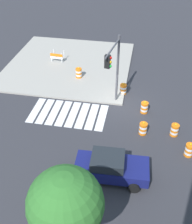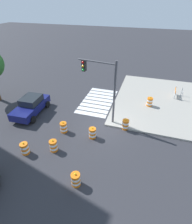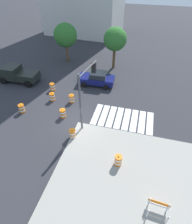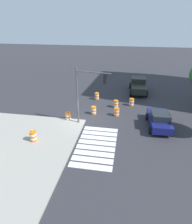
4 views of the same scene
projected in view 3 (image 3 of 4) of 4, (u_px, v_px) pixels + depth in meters
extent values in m
plane|color=#2D2D33|center=(78.00, 123.00, 17.50)|extent=(120.00, 120.00, 0.00)
cube|color=#9E998E|center=(135.00, 201.00, 11.85)|extent=(12.00, 12.00, 0.15)
cube|color=silver|center=(97.00, 114.00, 18.55)|extent=(0.60, 3.20, 0.02)
cube|color=silver|center=(104.00, 115.00, 18.41)|extent=(0.60, 3.20, 0.02)
cube|color=silver|center=(111.00, 116.00, 18.26)|extent=(0.60, 3.20, 0.02)
cube|color=silver|center=(119.00, 118.00, 18.11)|extent=(0.60, 3.20, 0.02)
cube|color=silver|center=(126.00, 119.00, 17.96)|extent=(0.60, 3.20, 0.02)
cube|color=silver|center=(134.00, 120.00, 17.82)|extent=(0.60, 3.20, 0.02)
cube|color=silver|center=(142.00, 122.00, 17.67)|extent=(0.60, 3.20, 0.02)
cube|color=silver|center=(150.00, 123.00, 17.52)|extent=(0.60, 3.20, 0.02)
cube|color=navy|center=(96.00, 79.00, 22.43)|extent=(4.38, 2.05, 0.70)
cube|color=#1E2328|center=(98.00, 75.00, 21.97)|extent=(1.98, 1.69, 0.60)
cylinder|color=black|center=(84.00, 85.00, 22.17)|extent=(0.67, 0.27, 0.66)
cylinder|color=black|center=(88.00, 77.00, 23.58)|extent=(0.67, 0.27, 0.66)
cylinder|color=black|center=(106.00, 87.00, 21.74)|extent=(0.67, 0.27, 0.66)
cylinder|color=black|center=(108.00, 79.00, 23.15)|extent=(0.67, 0.27, 0.66)
cube|color=black|center=(28.00, 76.00, 22.68)|extent=(2.56, 2.07, 0.90)
cube|color=black|center=(12.00, 72.00, 22.85)|extent=(1.96, 2.05, 1.50)
cube|color=black|center=(5.00, 73.00, 23.24)|extent=(1.45, 1.94, 0.90)
cylinder|color=black|center=(3.00, 81.00, 22.72)|extent=(0.85, 0.32, 0.84)
cylinder|color=black|center=(12.00, 73.00, 24.23)|extent=(0.85, 0.32, 0.84)
cylinder|color=black|center=(28.00, 84.00, 22.12)|extent=(0.85, 0.32, 0.84)
cylinder|color=black|center=(36.00, 76.00, 23.64)|extent=(0.85, 0.32, 0.84)
cylinder|color=orange|center=(23.00, 111.00, 18.74)|extent=(0.56, 0.56, 0.18)
cylinder|color=white|center=(22.00, 110.00, 18.63)|extent=(0.56, 0.56, 0.18)
cylinder|color=orange|center=(22.00, 108.00, 18.51)|extent=(0.56, 0.56, 0.18)
cylinder|color=white|center=(21.00, 107.00, 18.40)|extent=(0.56, 0.56, 0.18)
cylinder|color=orange|center=(21.00, 106.00, 18.28)|extent=(0.56, 0.56, 0.18)
sphere|color=yellow|center=(20.00, 104.00, 18.18)|extent=(0.12, 0.12, 0.12)
cylinder|color=orange|center=(53.00, 90.00, 21.79)|extent=(0.56, 0.56, 0.18)
cylinder|color=white|center=(53.00, 88.00, 21.67)|extent=(0.56, 0.56, 0.18)
cylinder|color=orange|center=(52.00, 87.00, 21.56)|extent=(0.56, 0.56, 0.18)
cylinder|color=white|center=(52.00, 86.00, 21.44)|extent=(0.56, 0.56, 0.18)
cylinder|color=orange|center=(52.00, 84.00, 21.33)|extent=(0.56, 0.56, 0.18)
sphere|color=yellow|center=(52.00, 83.00, 21.23)|extent=(0.12, 0.12, 0.12)
cylinder|color=orange|center=(53.00, 99.00, 20.28)|extent=(0.56, 0.56, 0.18)
cylinder|color=white|center=(53.00, 98.00, 20.16)|extent=(0.56, 0.56, 0.18)
cylinder|color=orange|center=(52.00, 97.00, 20.04)|extent=(0.56, 0.56, 0.18)
cylinder|color=white|center=(52.00, 95.00, 19.93)|extent=(0.56, 0.56, 0.18)
cylinder|color=orange|center=(52.00, 94.00, 19.81)|extent=(0.56, 0.56, 0.18)
sphere|color=yellow|center=(52.00, 93.00, 19.71)|extent=(0.12, 0.12, 0.12)
cylinder|color=orange|center=(63.00, 116.00, 18.17)|extent=(0.56, 0.56, 0.18)
cylinder|color=white|center=(63.00, 115.00, 18.06)|extent=(0.56, 0.56, 0.18)
cylinder|color=orange|center=(63.00, 113.00, 17.94)|extent=(0.56, 0.56, 0.18)
cylinder|color=white|center=(63.00, 112.00, 17.82)|extent=(0.56, 0.56, 0.18)
cylinder|color=orange|center=(62.00, 110.00, 17.71)|extent=(0.56, 0.56, 0.18)
sphere|color=yellow|center=(62.00, 109.00, 17.61)|extent=(0.12, 0.12, 0.12)
cylinder|color=orange|center=(72.00, 101.00, 20.03)|extent=(0.56, 0.56, 0.18)
cylinder|color=white|center=(72.00, 100.00, 19.92)|extent=(0.56, 0.56, 0.18)
cylinder|color=orange|center=(72.00, 99.00, 19.80)|extent=(0.56, 0.56, 0.18)
cylinder|color=white|center=(72.00, 97.00, 19.68)|extent=(0.56, 0.56, 0.18)
cylinder|color=orange|center=(71.00, 96.00, 19.57)|extent=(0.56, 0.56, 0.18)
sphere|color=yellow|center=(71.00, 95.00, 19.47)|extent=(0.12, 0.12, 0.12)
cylinder|color=orange|center=(73.00, 137.00, 16.09)|extent=(0.56, 0.56, 0.18)
cylinder|color=white|center=(73.00, 135.00, 15.97)|extent=(0.56, 0.56, 0.18)
cylinder|color=orange|center=(73.00, 134.00, 15.86)|extent=(0.56, 0.56, 0.18)
cylinder|color=white|center=(72.00, 132.00, 15.74)|extent=(0.56, 0.56, 0.18)
cylinder|color=orange|center=(72.00, 131.00, 15.62)|extent=(0.56, 0.56, 0.18)
sphere|color=yellow|center=(72.00, 130.00, 15.53)|extent=(0.12, 0.12, 0.12)
cylinder|color=orange|center=(118.00, 163.00, 13.86)|extent=(0.56, 0.56, 0.18)
cylinder|color=white|center=(118.00, 162.00, 13.74)|extent=(0.56, 0.56, 0.18)
cylinder|color=orange|center=(118.00, 160.00, 13.63)|extent=(0.56, 0.56, 0.18)
cylinder|color=white|center=(118.00, 159.00, 13.51)|extent=(0.56, 0.56, 0.18)
cylinder|color=orange|center=(119.00, 157.00, 13.39)|extent=(0.56, 0.56, 0.18)
sphere|color=yellow|center=(119.00, 156.00, 13.30)|extent=(0.12, 0.12, 0.12)
cube|color=silver|center=(149.00, 202.00, 11.26)|extent=(0.08, 0.08, 1.00)
cube|color=silver|center=(148.00, 213.00, 10.75)|extent=(0.08, 0.08, 1.00)
cube|color=silver|center=(168.00, 208.00, 10.98)|extent=(0.08, 0.08, 1.00)
cube|color=silver|center=(167.00, 220.00, 10.48)|extent=(0.08, 0.08, 1.00)
cube|color=orange|center=(159.00, 203.00, 10.97)|extent=(1.30, 0.14, 0.28)
cube|color=white|center=(158.00, 205.00, 11.17)|extent=(1.30, 0.14, 0.20)
cylinder|color=#4C4C51|center=(80.00, 104.00, 15.07)|extent=(0.18, 0.18, 5.50)
cylinder|color=#4C4C51|center=(88.00, 68.00, 14.60)|extent=(0.60, 3.18, 0.12)
cube|color=black|center=(94.00, 68.00, 15.67)|extent=(0.40, 0.33, 0.90)
sphere|color=red|center=(92.00, 64.00, 15.54)|extent=(0.20, 0.20, 0.20)
sphere|color=#F2A514|center=(92.00, 67.00, 15.73)|extent=(0.20, 0.20, 0.20)
sphere|color=green|center=(92.00, 70.00, 15.93)|extent=(0.20, 0.20, 0.20)
cylinder|color=brown|center=(114.00, 58.00, 25.34)|extent=(0.37, 0.37, 2.96)
sphere|color=#2D6B28|center=(115.00, 39.00, 23.71)|extent=(3.01, 3.01, 3.01)
cylinder|color=brown|center=(67.00, 53.00, 26.97)|extent=(0.33, 0.33, 2.72)
sphere|color=#2D6B28|center=(65.00, 35.00, 25.36)|extent=(3.23, 3.23, 3.23)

